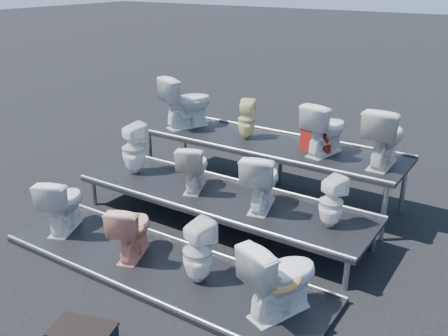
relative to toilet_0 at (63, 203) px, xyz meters
The scene contains 17 objects.
ground 2.16m from the toilet_0, 38.02° to the left, with size 80.00×80.00×0.00m, color black.
tier_front 1.71m from the toilet_0, ahead, with size 4.20×1.20×0.06m, color black.
tier_mid 2.12m from the toilet_0, 38.02° to the left, with size 4.20×1.20×0.46m, color black.
tier_back 3.09m from the toilet_0, 57.40° to the left, with size 4.20×1.20×0.86m, color black.
toilet_0 is the anchor object (origin of this frame).
toilet_1 1.23m from the toilet_0, ahead, with size 0.39×0.69×0.70m, color #E7A387.
toilet_2 2.22m from the toilet_0, ahead, with size 0.33×0.34×0.74m, color white.
toilet_3 3.24m from the toilet_0, ahead, with size 0.47×0.82×0.84m, color white.
toilet_4 1.36m from the toilet_0, 85.46° to the left, with size 0.35×0.35×0.77m, color white.
toilet_5 1.81m from the toilet_0, 46.93° to the left, with size 0.37×0.65×0.67m, color beige.
toilet_6 2.66m from the toilet_0, 29.66° to the left, with size 0.42×0.74×0.76m, color white.
toilet_7 3.49m from the toilet_0, 21.96° to the left, with size 0.28×0.29×0.63m, color white.
toilet_8 2.74m from the toilet_0, 87.17° to the left, with size 0.48×0.84×0.86m, color white.
toilet_9 2.99m from the toilet_0, 63.72° to the left, with size 0.28×0.28×0.61m, color beige.
toilet_10 3.75m from the toilet_0, 45.26° to the left, with size 0.43×0.75×0.76m, color white.
toilet_11 4.36m from the toilet_0, 37.34° to the left, with size 0.46×0.80×0.82m, color beige.
red_crate 3.70m from the toilet_0, 47.78° to the left, with size 0.44×0.35×0.31m, color maroon.
Camera 1 is at (3.41, -5.13, 3.31)m, focal length 40.00 mm.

